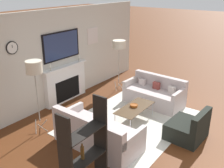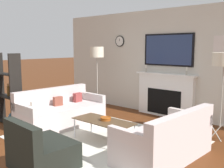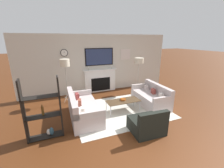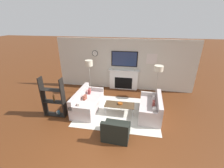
{
  "view_description": "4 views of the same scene",
  "coord_description": "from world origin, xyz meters",
  "px_view_note": "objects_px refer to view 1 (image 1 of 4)",
  "views": [
    {
      "loc": [
        -5.07,
        -0.46,
        3.35
      ],
      "look_at": [
        -0.18,
        3.1,
        1.0
      ],
      "focal_mm": 42.0,
      "sensor_mm": 36.0,
      "label": 1
    },
    {
      "loc": [
        3.31,
        -0.84,
        1.76
      ],
      "look_at": [
        -0.33,
        3.27,
        0.98
      ],
      "focal_mm": 42.0,
      "sensor_mm": 36.0,
      "label": 2
    },
    {
      "loc": [
        -2.12,
        -1.79,
        2.49
      ],
      "look_at": [
        -0.24,
        2.82,
        0.98
      ],
      "focal_mm": 24.0,
      "sensor_mm": 36.0,
      "label": 3
    },
    {
      "loc": [
        0.65,
        -2.63,
        3.6
      ],
      "look_at": [
        -0.34,
        3.17,
        1.02
      ],
      "focal_mm": 24.0,
      "sensor_mm": 36.0,
      "label": 4
    }
  ],
  "objects_px": {
    "coffee_table": "(135,108)",
    "couch_left": "(97,135)",
    "couch_right": "(155,94)",
    "shelf_unit": "(85,156)",
    "floor_lamp_left": "(34,68)",
    "floor_lamp_right": "(119,45)",
    "decorative_bowl": "(134,105)",
    "armchair": "(188,129)"
  },
  "relations": [
    {
      "from": "coffee_table",
      "to": "couch_left",
      "type": "bearing_deg",
      "value": 176.09
    },
    {
      "from": "coffee_table",
      "to": "couch_right",
      "type": "bearing_deg",
      "value": 4.14
    },
    {
      "from": "coffee_table",
      "to": "shelf_unit",
      "type": "xyz_separation_m",
      "value": [
        -2.51,
        -0.56,
        0.31
      ]
    },
    {
      "from": "couch_left",
      "to": "couch_right",
      "type": "height_order",
      "value": "couch_left"
    },
    {
      "from": "floor_lamp_left",
      "to": "floor_lamp_right",
      "type": "relative_size",
      "value": 1.06
    },
    {
      "from": "decorative_bowl",
      "to": "shelf_unit",
      "type": "relative_size",
      "value": 0.12
    },
    {
      "from": "floor_lamp_left",
      "to": "shelf_unit",
      "type": "xyz_separation_m",
      "value": [
        -0.79,
        -2.14,
        -0.89
      ]
    },
    {
      "from": "couch_left",
      "to": "floor_lamp_right",
      "type": "bearing_deg",
      "value": 26.41
    },
    {
      "from": "armchair",
      "to": "floor_lamp_left",
      "type": "relative_size",
      "value": 0.51
    },
    {
      "from": "couch_left",
      "to": "floor_lamp_right",
      "type": "distance_m",
      "value": 3.55
    },
    {
      "from": "couch_right",
      "to": "couch_left",
      "type": "bearing_deg",
      "value": 179.89
    },
    {
      "from": "coffee_table",
      "to": "shelf_unit",
      "type": "height_order",
      "value": "shelf_unit"
    },
    {
      "from": "decorative_bowl",
      "to": "couch_right",
      "type": "bearing_deg",
      "value": 2.29
    },
    {
      "from": "shelf_unit",
      "to": "decorative_bowl",
      "type": "bearing_deg",
      "value": 13.46
    },
    {
      "from": "coffee_table",
      "to": "floor_lamp_left",
      "type": "distance_m",
      "value": 2.63
    },
    {
      "from": "coffee_table",
      "to": "floor_lamp_right",
      "type": "bearing_deg",
      "value": 45.13
    },
    {
      "from": "floor_lamp_right",
      "to": "coffee_table",
      "type": "bearing_deg",
      "value": -134.87
    },
    {
      "from": "couch_right",
      "to": "armchair",
      "type": "relative_size",
      "value": 1.92
    },
    {
      "from": "coffee_table",
      "to": "floor_lamp_right",
      "type": "distance_m",
      "value": 2.5
    },
    {
      "from": "coffee_table",
      "to": "decorative_bowl",
      "type": "xyz_separation_m",
      "value": [
        0.02,
        0.04,
        0.06
      ]
    },
    {
      "from": "shelf_unit",
      "to": "floor_lamp_left",
      "type": "bearing_deg",
      "value": 69.75
    },
    {
      "from": "armchair",
      "to": "floor_lamp_left",
      "type": "distance_m",
      "value": 3.71
    },
    {
      "from": "couch_left",
      "to": "floor_lamp_left",
      "type": "xyz_separation_m",
      "value": [
        -0.31,
        1.48,
        1.3
      ]
    },
    {
      "from": "couch_left",
      "to": "decorative_bowl",
      "type": "xyz_separation_m",
      "value": [
        1.43,
        -0.05,
        0.15
      ]
    },
    {
      "from": "couch_right",
      "to": "armchair",
      "type": "height_order",
      "value": "couch_right"
    },
    {
      "from": "decorative_bowl",
      "to": "floor_lamp_left",
      "type": "relative_size",
      "value": 0.11
    },
    {
      "from": "couch_left",
      "to": "floor_lamp_left",
      "type": "distance_m",
      "value": 2.0
    },
    {
      "from": "couch_left",
      "to": "armchair",
      "type": "relative_size",
      "value": 2.14
    },
    {
      "from": "floor_lamp_left",
      "to": "shelf_unit",
      "type": "height_order",
      "value": "floor_lamp_left"
    },
    {
      "from": "couch_left",
      "to": "couch_right",
      "type": "bearing_deg",
      "value": -0.11
    },
    {
      "from": "shelf_unit",
      "to": "coffee_table",
      "type": "bearing_deg",
      "value": 12.66
    },
    {
      "from": "floor_lamp_left",
      "to": "floor_lamp_right",
      "type": "height_order",
      "value": "floor_lamp_left"
    },
    {
      "from": "couch_right",
      "to": "shelf_unit",
      "type": "distance_m",
      "value": 3.85
    },
    {
      "from": "floor_lamp_right",
      "to": "shelf_unit",
      "type": "xyz_separation_m",
      "value": [
        -4.09,
        -2.14,
        -0.81
      ]
    },
    {
      "from": "couch_left",
      "to": "floor_lamp_right",
      "type": "xyz_separation_m",
      "value": [
        2.99,
        1.48,
        1.22
      ]
    },
    {
      "from": "armchair",
      "to": "decorative_bowl",
      "type": "height_order",
      "value": "armchair"
    },
    {
      "from": "armchair",
      "to": "shelf_unit",
      "type": "xyz_separation_m",
      "value": [
        -2.57,
        0.82,
        0.45
      ]
    },
    {
      "from": "decorative_bowl",
      "to": "floor_lamp_left",
      "type": "height_order",
      "value": "floor_lamp_left"
    },
    {
      "from": "decorative_bowl",
      "to": "floor_lamp_right",
      "type": "height_order",
      "value": "floor_lamp_right"
    },
    {
      "from": "couch_left",
      "to": "decorative_bowl",
      "type": "relative_size",
      "value": 9.57
    },
    {
      "from": "couch_left",
      "to": "armchair",
      "type": "xyz_separation_m",
      "value": [
        1.47,
        -1.48,
        -0.05
      ]
    },
    {
      "from": "floor_lamp_right",
      "to": "shelf_unit",
      "type": "relative_size",
      "value": 1.03
    }
  ]
}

